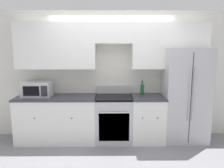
# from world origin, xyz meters

# --- Properties ---
(ground_plane) EXTENTS (12.00, 12.00, 0.00)m
(ground_plane) POSITION_xyz_m (0.00, 0.00, 0.00)
(ground_plane) COLOR gray
(wall_back) EXTENTS (8.00, 0.39, 2.60)m
(wall_back) POSITION_xyz_m (-0.00, 0.57, 1.58)
(wall_back) COLOR silver
(wall_back) RESTS_ON ground_plane
(lower_cabinets_left) EXTENTS (1.58, 0.64, 0.91)m
(lower_cabinets_left) POSITION_xyz_m (-1.10, 0.31, 0.46)
(lower_cabinets_left) COLOR white
(lower_cabinets_left) RESTS_ON ground_plane
(lower_cabinets_right) EXTENTS (0.66, 0.64, 0.91)m
(lower_cabinets_right) POSITION_xyz_m (0.71, 0.31, 0.46)
(lower_cabinets_right) COLOR white
(lower_cabinets_right) RESTS_ON ground_plane
(oven_range) EXTENTS (0.72, 0.65, 1.07)m
(oven_range) POSITION_xyz_m (0.04, 0.31, 0.46)
(oven_range) COLOR #B7B7BC
(oven_range) RESTS_ON ground_plane
(refrigerator) EXTENTS (0.85, 0.76, 1.86)m
(refrigerator) POSITION_xyz_m (1.45, 0.36, 0.93)
(refrigerator) COLOR #B7B7BC
(refrigerator) RESTS_ON ground_plane
(microwave) EXTENTS (0.56, 0.42, 0.29)m
(microwave) POSITION_xyz_m (-1.48, 0.36, 1.06)
(microwave) COLOR #B7B7BC
(microwave) RESTS_ON lower_cabinets_left
(bottle) EXTENTS (0.07, 0.07, 0.29)m
(bottle) POSITION_xyz_m (0.62, 0.46, 1.03)
(bottle) COLOR #195928
(bottle) RESTS_ON lower_cabinets_right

